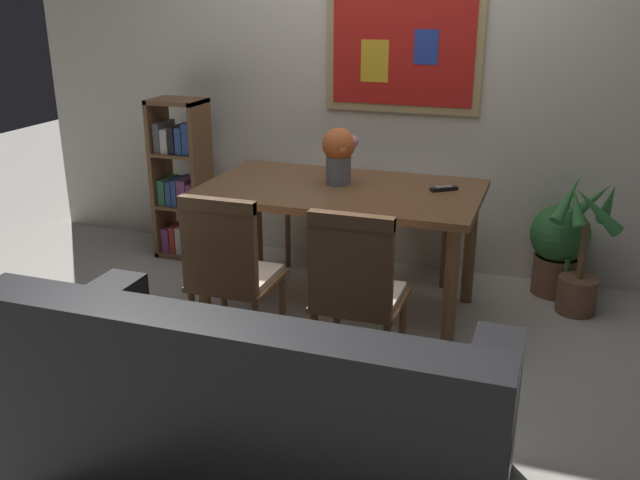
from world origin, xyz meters
TOP-DOWN VIEW (x-y plane):
  - ground_plane at (0.00, 0.00)m, footprint 12.00×12.00m
  - wall_back_with_painting at (0.00, 1.37)m, footprint 5.20×0.14m
  - dining_table at (-0.01, 0.46)m, footprint 1.55×0.91m
  - dining_chair_far_left at (-0.39, 1.27)m, footprint 0.40×0.41m
  - dining_chair_far_right at (0.34, 1.26)m, footprint 0.40×0.41m
  - dining_chair_near_right at (0.32, -0.36)m, footprint 0.40×0.41m
  - dining_chair_near_left at (-0.32, -0.34)m, footprint 0.40×0.41m
  - leather_couch at (0.18, -1.17)m, footprint 1.80×0.84m
  - bookshelf at (-1.35, 1.00)m, footprint 0.36×0.28m
  - potted_ivy at (1.19, 1.14)m, footprint 0.36×0.36m
  - potted_palm at (1.32, 0.89)m, footprint 0.41×0.42m
  - flower_vase at (-0.05, 0.54)m, footprint 0.20×0.20m
  - tv_remote at (0.55, 0.58)m, footprint 0.15×0.13m

SIDE VIEW (x-z plane):
  - ground_plane at x=0.00m, z-range 0.00..0.00m
  - potted_ivy at x=1.19m, z-range 0.01..0.61m
  - leather_couch at x=0.18m, z-range -0.11..0.73m
  - potted_palm at x=1.32m, z-range -0.06..0.77m
  - bookshelf at x=-1.35m, z-range -0.03..1.09m
  - dining_chair_far_left at x=-0.39m, z-range 0.08..0.99m
  - dining_chair_far_right at x=0.34m, z-range 0.08..0.99m
  - dining_chair_near_right at x=0.32m, z-range 0.08..0.99m
  - dining_chair_near_left at x=-0.32m, z-range 0.08..0.99m
  - dining_table at x=-0.01m, z-range 0.28..1.04m
  - tv_remote at x=0.55m, z-range 0.76..0.78m
  - flower_vase at x=-0.05m, z-range 0.78..1.10m
  - wall_back_with_painting at x=0.00m, z-range 0.00..2.60m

